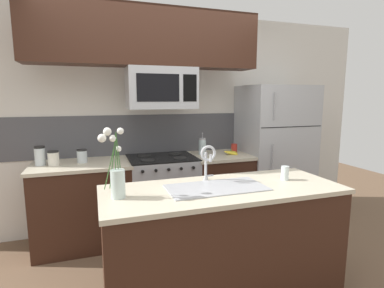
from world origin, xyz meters
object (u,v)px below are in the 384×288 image
refrigerator (273,153)px  sink_faucet (208,158)px  spare_glass (285,173)px  storage_jar_medium (53,158)px  flower_vase (116,176)px  microwave (161,88)px  stove_range (162,196)px  storage_jar_tall (40,156)px  banana_bunch (231,153)px  french_press (202,146)px  coffee_tin (234,148)px  storage_jar_short (82,156)px

refrigerator → sink_faucet: (-1.34, -1.08, 0.24)m
sink_faucet → spare_glass: sink_faucet is taller
storage_jar_medium → flower_vase: bearing=-66.2°
microwave → sink_faucet: bearing=-81.8°
spare_glass → flower_vase: 1.38m
stove_range → storage_jar_tall: size_ratio=4.70×
banana_bunch → french_press: french_press is taller
french_press → sink_faucet: size_ratio=0.87×
coffee_tin → spare_glass: size_ratio=0.93×
storage_jar_short → sink_faucet: 1.50m
coffee_tin → storage_jar_short: bearing=-179.7°
flower_vase → refrigerator: bearing=31.1°
stove_range → refrigerator: bearing=0.8°
storage_jar_short → banana_bunch: 1.71m
stove_range → french_press: (0.52, 0.06, 0.55)m
storage_jar_medium → coffee_tin: bearing=2.0°
french_press → microwave: bearing=-171.1°
refrigerator → banana_bunch: 0.65m
storage_jar_tall → spare_glass: size_ratio=1.66×
spare_glass → microwave: bearing=123.1°
spare_glass → flower_vase: bearing=-179.4°
microwave → flower_vase: (-0.60, -1.22, -0.63)m
microwave → flower_vase: microwave is taller
storage_jar_tall → storage_jar_medium: 0.14m
stove_range → storage_jar_short: size_ratio=6.53×
storage_jar_medium → stove_range: bearing=1.1°
storage_jar_medium → spare_glass: size_ratio=1.28×
flower_vase → french_press: bearing=49.4°
storage_jar_medium → banana_bunch: 1.98m
storage_jar_medium → sink_faucet: 1.65m
sink_faucet → spare_glass: size_ratio=2.57×
storage_jar_short → banana_bunch: bearing=-3.3°
coffee_tin → flower_vase: bearing=-140.0°
storage_jar_short → french_press: (1.38, 0.02, 0.03)m
french_press → stove_range: bearing=-173.4°
refrigerator → storage_jar_medium: (-2.63, -0.04, 0.11)m
microwave → flower_vase: size_ratio=1.52×
storage_jar_medium → french_press: 1.65m
french_press → flower_vase: size_ratio=0.55×
refrigerator → spare_glass: bearing=-119.7°
spare_glass → flower_vase: (-1.38, -0.02, 0.10)m
storage_jar_medium → sink_faucet: sink_faucet is taller
french_press → spare_glass: bearing=-78.2°
stove_range → sink_faucet: sink_faucet is taller
storage_jar_medium → refrigerator: bearing=0.9°
refrigerator → coffee_tin: 0.56m
refrigerator → french_press: refrigerator is taller
sink_faucet → storage_jar_medium: bearing=141.0°
stove_range → spare_glass: size_ratio=7.82×
storage_jar_tall → storage_jar_short: bearing=0.7°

